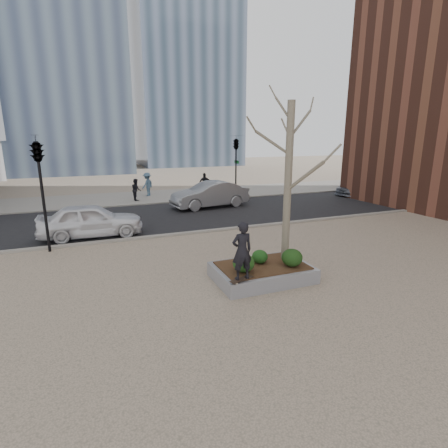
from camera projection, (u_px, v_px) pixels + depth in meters
name	position (u px, v px, depth m)	size (l,w,h in m)	color
ground	(233.00, 284.00, 10.78)	(120.00, 120.00, 0.00)	tan
street	(163.00, 217.00, 19.78)	(60.00, 8.00, 0.02)	black
far_sidewalk	(143.00, 197.00, 26.08)	(60.00, 6.00, 0.02)	gray
planter	(262.00, 273.00, 11.08)	(3.00, 2.00, 0.45)	gray
planter_mulch	(262.00, 265.00, 11.02)	(2.70, 1.70, 0.04)	#382314
sycamore_tree	(289.00, 158.00, 10.84)	(2.80, 2.80, 6.60)	gray
shrub_left	(244.00, 263.00, 10.39)	(0.65, 0.65, 0.55)	#1E3F14
shrub_middle	(260.00, 257.00, 11.12)	(0.51, 0.51, 0.43)	#153D13
shrub_right	(292.00, 258.00, 10.85)	(0.65, 0.65, 0.55)	#173711
skateboard	(242.00, 280.00, 9.87)	(0.78, 0.20, 0.07)	black
skateboarder	(242.00, 251.00, 9.66)	(0.60, 0.40, 1.66)	black
police_car	(91.00, 220.00, 15.63)	(1.79, 4.45, 1.52)	white
car_silver	(210.00, 195.00, 22.17)	(1.72, 4.93, 1.62)	gray
car_third	(360.00, 187.00, 26.93)	(1.71, 4.22, 1.22)	slate
pedestrian_a	(136.00, 190.00, 24.49)	(0.75, 0.58, 1.54)	black
pedestrian_b	(147.00, 184.00, 26.40)	(1.14, 0.65, 1.76)	#486681
pedestrian_c	(205.00, 184.00, 27.22)	(0.96, 0.40, 1.64)	black
traffic_light_near	(43.00, 195.00, 13.28)	(0.60, 2.48, 4.50)	black
traffic_light_far	(236.00, 167.00, 25.71)	(0.60, 2.48, 4.50)	black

